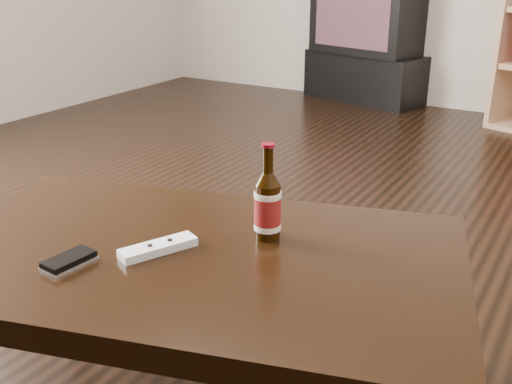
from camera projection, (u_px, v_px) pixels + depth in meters
The scene contains 7 objects.
floor at pixel (235, 298), 1.94m from camera, with size 5.00×6.00×0.01m, color black.
tv_stand at pixel (367, 76), 4.59m from camera, with size 0.90×0.45×0.36m, color black.
tv at pixel (372, 12), 4.42m from camera, with size 0.88×0.67×0.59m.
coffee_table at pixel (193, 274), 1.32m from camera, with size 1.30×0.97×0.43m.
beer_bottle at pixel (268, 206), 1.33m from camera, with size 0.07×0.07×0.22m.
phone at pixel (69, 261), 1.23m from camera, with size 0.07×0.11×0.02m.
remote at pixel (158, 248), 1.29m from camera, with size 0.11×0.17×0.02m.
Camera 1 is at (0.92, -1.41, 1.02)m, focal length 42.00 mm.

